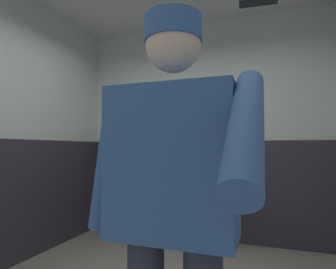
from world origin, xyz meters
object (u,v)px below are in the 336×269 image
Objects in this scene: urinal_middle at (230,181)px; soap_dispenser at (217,127)px; urinal_left at (171,178)px; person at (172,199)px.

soap_dispenser is (-0.17, 0.12, 0.66)m from urinal_middle.
soap_dispenser reaches higher than urinal_left.
person reaches higher than soap_dispenser.
urinal_middle is 6.89× the size of soap_dispenser.
urinal_middle is at bearing 0.00° from urinal_left.
urinal_left is 0.89m from soap_dispenser.
soap_dispenser is at bearing 11.67° from urinal_left.
person is at bearing -84.35° from soap_dispenser.
soap_dispenser is (0.58, 0.12, 0.66)m from urinal_left.
person is 9.24× the size of soap_dispenser.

